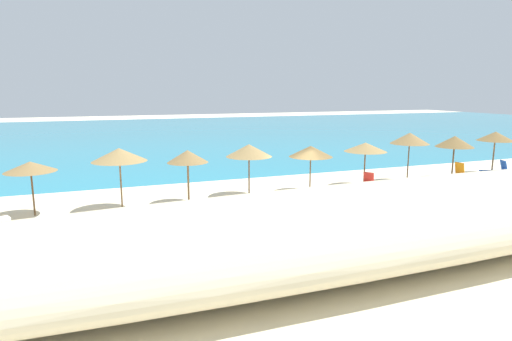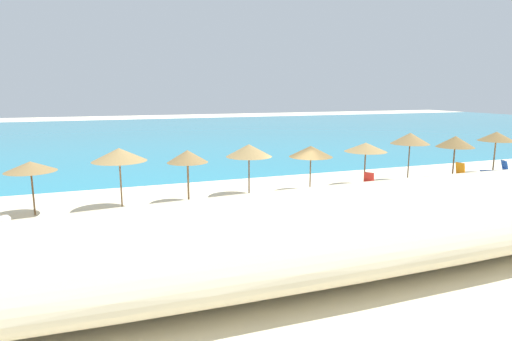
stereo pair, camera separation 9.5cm
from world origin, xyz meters
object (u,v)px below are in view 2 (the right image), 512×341
(beach_umbrella_7, at_px, (410,138))
(beach_umbrella_8, at_px, (455,142))
(lounge_chair_0, at_px, (497,170))
(cooler_box, at_px, (4,222))
(lounge_chair_2, at_px, (456,174))
(beach_umbrella_5, at_px, (311,151))
(beach_umbrella_9, at_px, (496,136))
(beach_umbrella_3, at_px, (187,156))
(beach_umbrella_4, at_px, (249,150))
(beach_umbrella_2, at_px, (119,155))
(lounge_chair_1, at_px, (365,184))
(beach_umbrella_1, at_px, (30,167))
(beach_umbrella_6, at_px, (366,147))

(beach_umbrella_7, xyz_separation_m, beach_umbrella_8, (3.32, -0.20, -0.31))
(lounge_chair_0, height_order, cooler_box, lounge_chair_0)
(lounge_chair_0, bearing_deg, beach_umbrella_7, 106.67)
(lounge_chair_2, bearing_deg, beach_umbrella_5, 80.80)
(beach_umbrella_8, relative_size, lounge_chair_0, 1.60)
(beach_umbrella_8, distance_m, lounge_chair_0, 3.96)
(beach_umbrella_9, bearing_deg, beach_umbrella_3, -178.98)
(beach_umbrella_4, xyz_separation_m, beach_umbrella_5, (3.44, -0.34, -0.17))
(beach_umbrella_8, xyz_separation_m, beach_umbrella_9, (3.72, 0.27, 0.16))
(beach_umbrella_2, relative_size, beach_umbrella_4, 1.05)
(lounge_chair_1, bearing_deg, beach_umbrella_9, -117.13)
(beach_umbrella_5, bearing_deg, lounge_chair_1, -15.09)
(beach_umbrella_7, distance_m, beach_umbrella_9, 7.04)
(beach_umbrella_2, bearing_deg, lounge_chair_1, -3.46)
(beach_umbrella_9, bearing_deg, lounge_chair_1, -173.68)
(beach_umbrella_5, height_order, lounge_chair_1, beach_umbrella_5)
(beach_umbrella_1, relative_size, lounge_chair_0, 1.44)
(beach_umbrella_9, relative_size, lounge_chair_2, 2.12)
(beach_umbrella_3, bearing_deg, beach_umbrella_8, 0.34)
(beach_umbrella_9, bearing_deg, beach_umbrella_5, -178.36)
(beach_umbrella_4, height_order, beach_umbrella_5, beach_umbrella_4)
(beach_umbrella_3, bearing_deg, beach_umbrella_6, 0.94)
(beach_umbrella_6, bearing_deg, lounge_chair_2, -6.65)
(beach_umbrella_1, xyz_separation_m, lounge_chair_0, (27.25, -0.47, -1.82))
(beach_umbrella_1, bearing_deg, beach_umbrella_5, -1.38)
(beach_umbrella_5, relative_size, beach_umbrella_9, 0.90)
(beach_umbrella_7, relative_size, lounge_chair_2, 2.25)
(beach_umbrella_2, distance_m, lounge_chair_0, 23.61)
(beach_umbrella_4, relative_size, lounge_chair_0, 1.63)
(beach_umbrella_1, bearing_deg, beach_umbrella_8, -0.48)
(beach_umbrella_7, relative_size, cooler_box, 6.26)
(beach_umbrella_1, height_order, beach_umbrella_2, beach_umbrella_2)
(beach_umbrella_2, xyz_separation_m, beach_umbrella_3, (3.18, 0.06, -0.26))
(beach_umbrella_2, bearing_deg, cooler_box, -166.33)
(beach_umbrella_3, xyz_separation_m, beach_umbrella_5, (6.73, -0.03, -0.08))
(beach_umbrella_2, distance_m, lounge_chair_1, 13.12)
(beach_umbrella_2, relative_size, beach_umbrella_9, 1.02)
(beach_umbrella_7, bearing_deg, beach_umbrella_9, 0.53)
(beach_umbrella_1, bearing_deg, beach_umbrella_7, 0.01)
(beach_umbrella_7, height_order, lounge_chair_1, beach_umbrella_7)
(beach_umbrella_5, distance_m, cooler_box, 14.80)
(beach_umbrella_9, bearing_deg, beach_umbrella_1, -179.86)
(beach_umbrella_5, relative_size, lounge_chair_1, 1.53)
(beach_umbrella_2, relative_size, beach_umbrella_5, 1.13)
(beach_umbrella_4, relative_size, beach_umbrella_8, 1.02)
(beach_umbrella_3, height_order, beach_umbrella_8, beach_umbrella_8)
(beach_umbrella_6, height_order, lounge_chair_2, beach_umbrella_6)
(lounge_chair_2, bearing_deg, beach_umbrella_7, 67.74)
(beach_umbrella_7, height_order, lounge_chair_2, beach_umbrella_7)
(lounge_chair_1, bearing_deg, beach_umbrella_2, 53.09)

